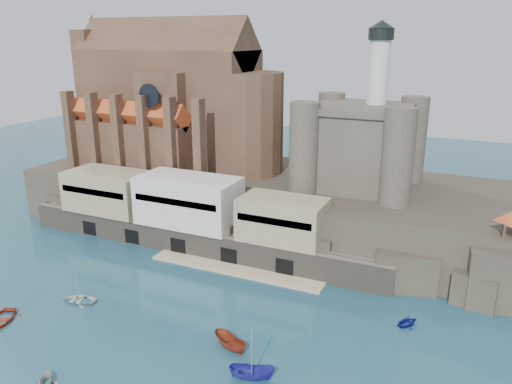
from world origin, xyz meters
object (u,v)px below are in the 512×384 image
at_px(castle_keep, 361,142).
at_px(boat_2, 252,378).
at_px(church, 176,108).
at_px(boat_1, 46,384).
at_px(boat_0, 0,322).

bearing_deg(castle_keep, boat_2, -90.23).
bearing_deg(church, boat_2, -49.69).
distance_m(castle_keep, boat_1, 63.01).
bearing_deg(boat_2, church, 24.13).
distance_m(boat_0, boat_1, 16.71).
xyz_separation_m(church, castle_keep, (40.21, -0.78, -3.81)).
distance_m(boat_1, boat_2, 22.71).
height_order(church, boat_2, church).
height_order(church, castle_keep, church).
bearing_deg(boat_0, boat_1, -46.71).
relative_size(boat_1, boat_2, 0.67).
distance_m(castle_keep, boat_0, 64.24).
xyz_separation_m(castle_keep, boat_0, (-35.76, -50.12, -18.31)).
bearing_deg(church, castle_keep, -1.11).
relative_size(church, boat_0, 7.78).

